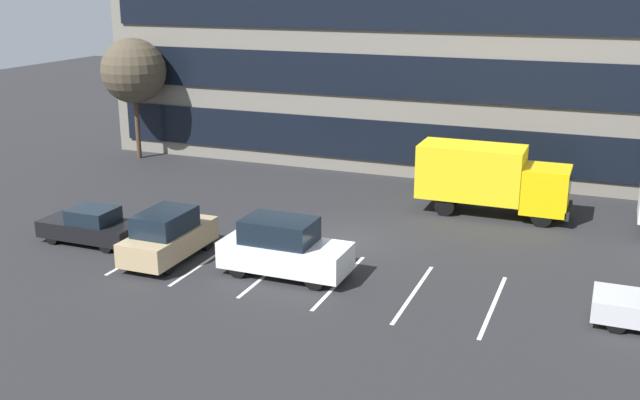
# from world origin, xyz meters

# --- Properties ---
(ground_plane) EXTENTS (120.00, 120.00, 0.00)m
(ground_plane) POSITION_xyz_m (0.00, 0.00, 0.00)
(ground_plane) COLOR #262628
(lot_markings) EXTENTS (14.14, 5.40, 0.01)m
(lot_markings) POSITION_xyz_m (-0.00, -4.35, 0.00)
(lot_markings) COLOR silver
(lot_markings) RESTS_ON ground_plane
(box_truck_yellow_all) EXTENTS (7.02, 2.32, 3.25)m
(box_truck_yellow_all) POSITION_xyz_m (5.04, 5.94, 1.83)
(box_truck_yellow_all) COLOR yellow
(box_truck_yellow_all) RESTS_ON ground_plane
(suv_tan) EXTENTS (1.91, 4.50, 2.04)m
(suv_tan) POSITION_xyz_m (-5.70, -4.69, 0.98)
(suv_tan) COLOR tan
(suv_tan) RESTS_ON ground_plane
(suv_white) EXTENTS (4.82, 2.04, 2.18)m
(suv_white) POSITION_xyz_m (-0.80, -4.45, 1.05)
(suv_white) COLOR white
(suv_white) RESTS_ON ground_plane
(sedan_black) EXTENTS (4.28, 1.79, 1.53)m
(sedan_black) POSITION_xyz_m (-9.78, -4.26, 0.72)
(sedan_black) COLOR black
(sedan_black) RESTS_ON ground_plane
(bare_tree) EXTENTS (3.90, 3.90, 7.32)m
(bare_tree) POSITION_xyz_m (-17.00, 9.46, 5.35)
(bare_tree) COLOR #473323
(bare_tree) RESTS_ON ground_plane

